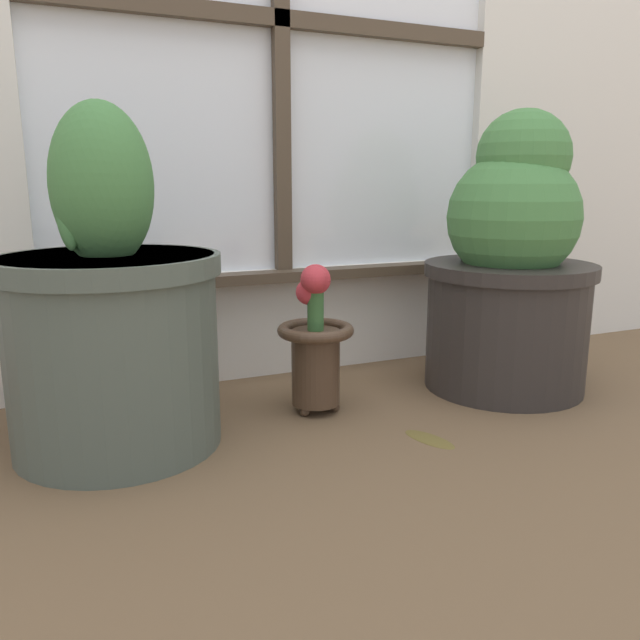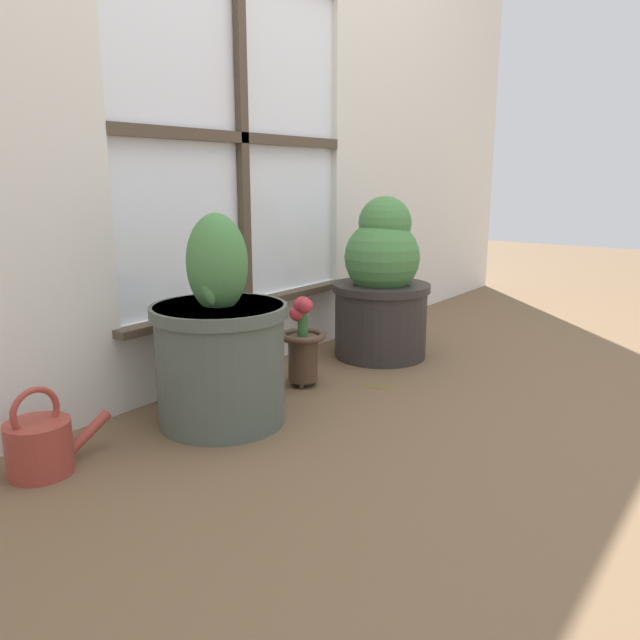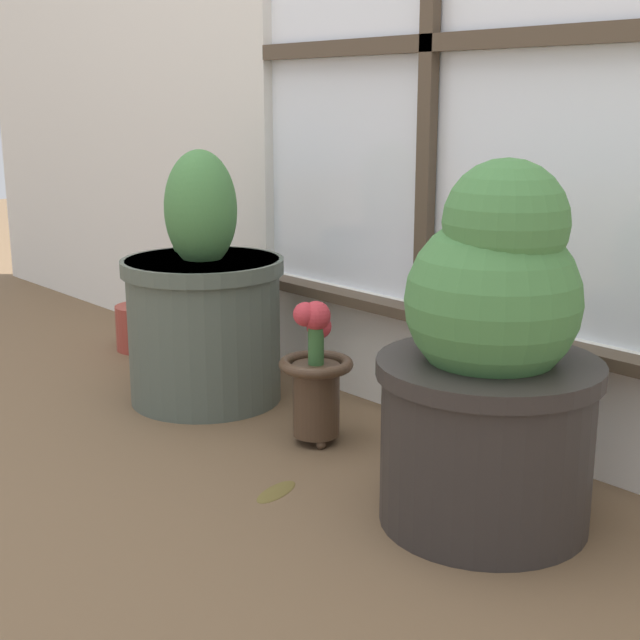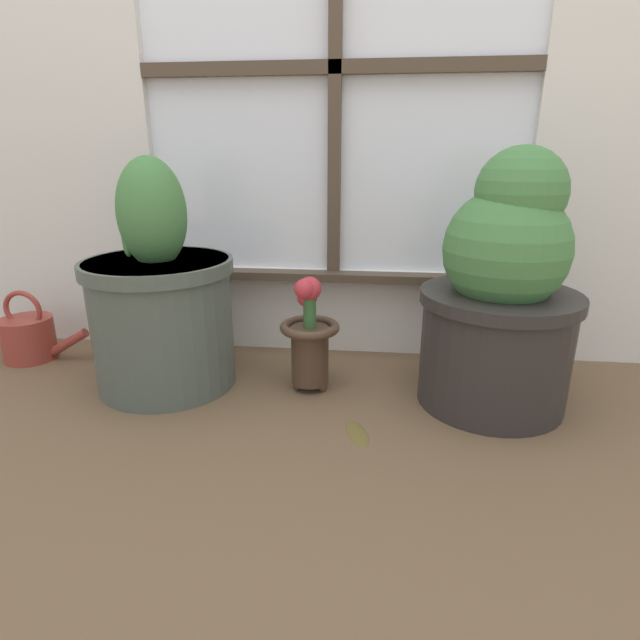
# 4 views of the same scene
# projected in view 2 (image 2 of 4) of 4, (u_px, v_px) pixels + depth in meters

# --- Properties ---
(ground_plane) EXTENTS (10.00, 10.00, 0.00)m
(ground_plane) POSITION_uv_depth(u_px,v_px,m) (371.00, 397.00, 1.97)
(ground_plane) COLOR brown
(potted_plant_left) EXTENTS (0.38, 0.38, 0.59)m
(potted_plant_left) POSITION_uv_depth(u_px,v_px,m) (220.00, 346.00, 1.73)
(potted_plant_left) COLOR #4C564C
(potted_plant_left) RESTS_ON ground_plane
(potted_plant_right) EXTENTS (0.37, 0.37, 0.61)m
(potted_plant_right) POSITION_uv_depth(u_px,v_px,m) (381.00, 287.00, 2.37)
(potted_plant_right) COLOR #2D2826
(potted_plant_right) RESTS_ON ground_plane
(flower_vase) EXTENTS (0.15, 0.15, 0.30)m
(flower_vase) POSITION_uv_depth(u_px,v_px,m) (303.00, 343.00, 2.05)
(flower_vase) COLOR #473323
(flower_vase) RESTS_ON ground_plane
(watering_can) EXTENTS (0.27, 0.15, 0.21)m
(watering_can) POSITION_uv_depth(u_px,v_px,m) (41.00, 445.00, 1.46)
(watering_can) COLOR #99382D
(watering_can) RESTS_ON ground_plane
(fallen_leaf) EXTENTS (0.08, 0.12, 0.01)m
(fallen_leaf) POSITION_uv_depth(u_px,v_px,m) (379.00, 386.00, 2.07)
(fallen_leaf) COLOR brown
(fallen_leaf) RESTS_ON ground_plane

